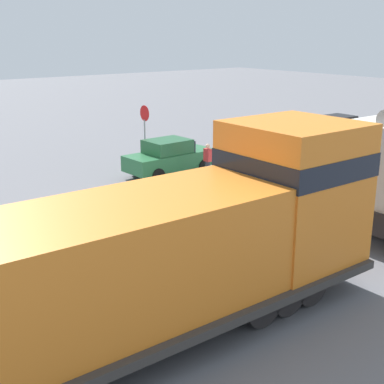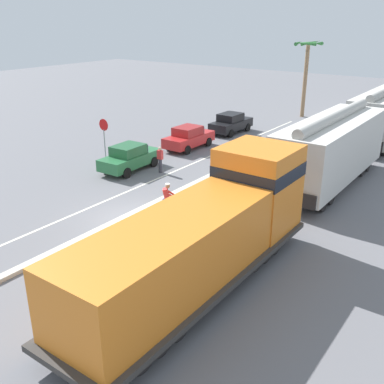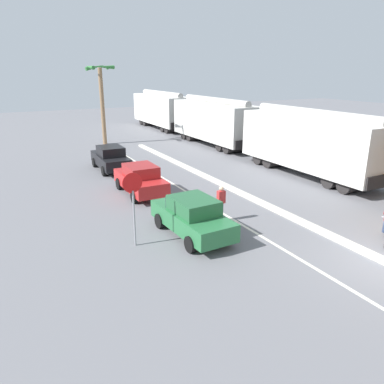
% 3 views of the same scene
% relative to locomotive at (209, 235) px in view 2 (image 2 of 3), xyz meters
% --- Properties ---
extents(ground_plane, '(120.00, 120.00, 0.00)m').
position_rel_locomotive_xyz_m(ground_plane, '(-6.09, 2.25, -1.80)').
color(ground_plane, slate).
extents(median_curb, '(0.36, 36.00, 0.16)m').
position_rel_locomotive_xyz_m(median_curb, '(-6.09, 8.25, -1.72)').
color(median_curb, beige).
rests_on(median_curb, ground).
extents(lane_stripe, '(0.14, 36.00, 0.01)m').
position_rel_locomotive_xyz_m(lane_stripe, '(-8.49, 8.25, -1.79)').
color(lane_stripe, silver).
rests_on(lane_stripe, ground).
extents(locomotive, '(3.10, 11.61, 4.20)m').
position_rel_locomotive_xyz_m(locomotive, '(0.00, 0.00, 0.00)').
color(locomotive, orange).
rests_on(locomotive, ground).
extents(hopper_car_lead, '(2.90, 10.60, 4.18)m').
position_rel_locomotive_xyz_m(hopper_car_lead, '(-0.00, 12.16, 0.28)').
color(hopper_car_lead, silver).
rests_on(hopper_car_lead, ground).
extents(parked_car_green, '(1.96, 4.26, 1.62)m').
position_rel_locomotive_xyz_m(parked_car_green, '(-10.90, 7.53, -0.98)').
color(parked_car_green, '#286B3D').
rests_on(parked_car_green, ground).
extents(parked_car_red, '(1.88, 4.22, 1.62)m').
position_rel_locomotive_xyz_m(parked_car_red, '(-10.82, 13.59, -0.98)').
color(parked_car_red, red).
rests_on(parked_car_red, ground).
extents(parked_car_black, '(1.90, 4.23, 1.62)m').
position_rel_locomotive_xyz_m(parked_car_black, '(-10.77, 19.35, -0.98)').
color(parked_car_black, black).
rests_on(parked_car_black, ground).
extents(cyclist, '(1.43, 1.04, 1.71)m').
position_rel_locomotive_xyz_m(cyclist, '(-4.60, 3.36, -0.98)').
color(cyclist, black).
rests_on(cyclist, ground).
extents(stop_sign, '(0.76, 0.08, 2.88)m').
position_rel_locomotive_xyz_m(stop_sign, '(-13.26, 7.73, 0.23)').
color(stop_sign, gray).
rests_on(stop_sign, ground).
extents(palm_tree_near, '(2.25, 2.38, 7.00)m').
position_rel_locomotive_xyz_m(palm_tree_near, '(-8.56, 28.74, 3.07)').
color(palm_tree_near, '#846647').
rests_on(palm_tree_near, ground).
extents(pedestrian_by_cars, '(0.34, 0.22, 1.62)m').
position_rel_locomotive_xyz_m(pedestrian_by_cars, '(-9.07, 8.25, -0.95)').
color(pedestrian_by_cars, '#33333D').
rests_on(pedestrian_by_cars, ground).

